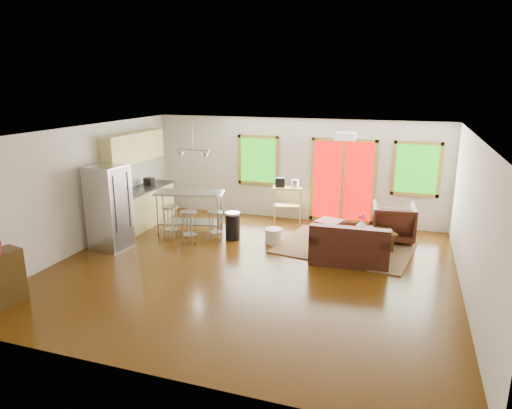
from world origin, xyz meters
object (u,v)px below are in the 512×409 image
(ottoman, at_px, (329,228))
(kitchen_cart, at_px, (287,192))
(refrigerator, at_px, (109,207))
(loveseat, at_px, (350,247))
(rug, at_px, (345,247))
(armchair, at_px, (394,220))
(coffee_table, at_px, (368,233))
(island, at_px, (190,205))

(ottoman, distance_m, kitchen_cart, 1.59)
(ottoman, distance_m, refrigerator, 4.93)
(loveseat, distance_m, ottoman, 1.63)
(rug, height_order, armchair, armchair)
(coffee_table, xyz_separation_m, island, (-4.09, -0.13, 0.31))
(island, relative_size, kitchen_cart, 1.48)
(loveseat, distance_m, coffee_table, 0.84)
(rug, bearing_deg, coffee_table, 1.37)
(ottoman, relative_size, island, 0.33)
(rug, distance_m, island, 3.69)
(loveseat, relative_size, coffee_table, 1.26)
(loveseat, relative_size, armchair, 1.68)
(coffee_table, height_order, armchair, armchair)
(rug, relative_size, refrigerator, 1.53)
(armchair, xyz_separation_m, ottoman, (-1.42, -0.13, -0.28))
(armchair, xyz_separation_m, kitchen_cart, (-2.66, 0.67, 0.31))
(coffee_table, xyz_separation_m, ottoman, (-0.93, 0.69, -0.19))
(armchair, bearing_deg, island, 5.92)
(armchair, bearing_deg, refrigerator, 16.97)
(loveseat, xyz_separation_m, ottoman, (-0.66, 1.49, -0.14))
(loveseat, relative_size, kitchen_cart, 1.38)
(ottoman, relative_size, kitchen_cart, 0.48)
(loveseat, distance_m, island, 3.89)
(coffee_table, distance_m, ottoman, 1.17)
(island, bearing_deg, armchair, 11.73)
(loveseat, xyz_separation_m, kitchen_cart, (-1.90, 2.29, 0.45))
(island, bearing_deg, ottoman, 14.59)
(loveseat, bearing_deg, island, 167.18)
(kitchen_cart, bearing_deg, ottoman, -32.89)
(rug, relative_size, kitchen_cart, 2.42)
(rug, height_order, refrigerator, refrigerator)
(loveseat, height_order, ottoman, loveseat)
(rug, relative_size, loveseat, 1.75)
(kitchen_cart, bearing_deg, armchair, -14.22)
(coffee_table, bearing_deg, island, -178.16)
(coffee_table, height_order, ottoman, coffee_table)
(armchair, height_order, ottoman, armchair)
(coffee_table, relative_size, armchair, 1.33)
(ottoman, height_order, island, island)
(rug, bearing_deg, kitchen_cart, 138.74)
(ottoman, bearing_deg, coffee_table, -36.53)
(loveseat, bearing_deg, rug, 100.49)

